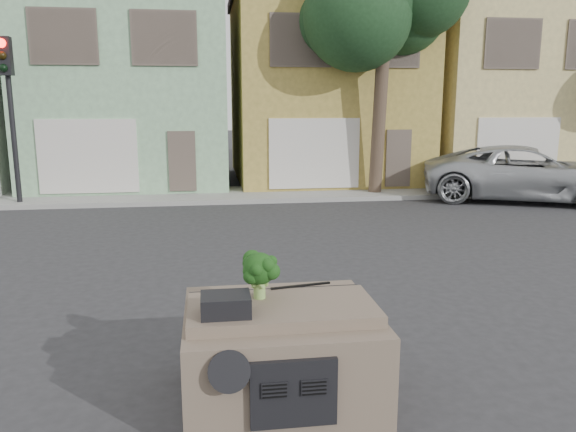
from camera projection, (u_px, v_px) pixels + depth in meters
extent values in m
plane|color=#303033|center=(256.00, 302.00, 9.00)|extent=(120.00, 120.00, 0.00)
cube|color=gray|center=(229.00, 195.00, 19.18)|extent=(40.00, 3.00, 0.15)
cube|color=#8BB98C|center=(133.00, 87.00, 21.84)|extent=(7.20, 8.20, 7.55)
cube|color=#AB9342|center=(322.00, 88.00, 22.90)|extent=(7.20, 8.20, 7.55)
cube|color=#CEBB76|center=(494.00, 88.00, 23.95)|extent=(7.20, 8.20, 7.55)
imported|color=#B0B3B7|center=(523.00, 200.00, 18.50)|extent=(7.10, 5.27, 1.79)
cube|color=black|center=(11.00, 124.00, 16.81)|extent=(0.40, 0.40, 5.10)
cube|color=#1A3A1D|center=(380.00, 69.00, 18.38)|extent=(4.40, 4.00, 8.50)
cube|color=#6C5C4B|center=(281.00, 349.00, 5.98)|extent=(2.00, 1.80, 1.12)
cube|color=black|center=(226.00, 305.00, 5.43)|extent=(0.48, 0.38, 0.20)
cube|color=black|center=(301.00, 286.00, 6.28)|extent=(0.69, 0.15, 0.02)
cube|color=#14360F|center=(259.00, 275.00, 5.87)|extent=(0.55, 0.55, 0.50)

